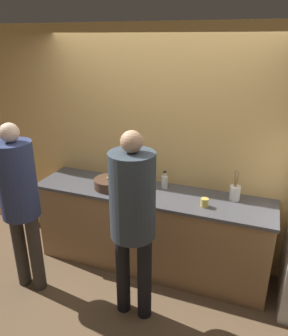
% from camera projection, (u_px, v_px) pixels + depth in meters
% --- Properties ---
extents(ground_plane, '(14.00, 14.00, 0.00)m').
position_uv_depth(ground_plane, '(139.00, 283.00, 3.51)').
color(ground_plane, brown).
extents(wall_back, '(5.20, 0.06, 2.60)m').
position_uv_depth(wall_back, '(161.00, 150.00, 3.61)').
color(wall_back, '#E0B266').
rests_on(wall_back, ground_plane).
extents(counter, '(2.56, 0.65, 0.93)m').
position_uv_depth(counter, '(151.00, 229.00, 3.65)').
color(counter, '#9E754C').
rests_on(counter, ground_plane).
extents(person_left, '(0.36, 0.36, 1.76)m').
position_uv_depth(person_left, '(19.00, 195.00, 3.10)').
color(person_left, '#38332D').
rests_on(person_left, ground_plane).
extents(person_center, '(0.39, 0.39, 1.79)m').
position_uv_depth(person_center, '(133.00, 211.00, 2.75)').
color(person_center, black).
rests_on(person_center, ground_plane).
extents(fruit_bowl, '(0.34, 0.34, 0.15)m').
position_uv_depth(fruit_bowl, '(110.00, 183.00, 3.55)').
color(fruit_bowl, '#4C3323').
rests_on(fruit_bowl, counter).
extents(utensil_crock, '(0.11, 0.11, 0.32)m').
position_uv_depth(utensil_crock, '(235.00, 192.00, 3.27)').
color(utensil_crock, silver).
rests_on(utensil_crock, counter).
extents(bottle_clear, '(0.07, 0.07, 0.19)m').
position_uv_depth(bottle_clear, '(165.00, 181.00, 3.54)').
color(bottle_clear, silver).
rests_on(bottle_clear, counter).
extents(cup_yellow, '(0.08, 0.08, 0.09)m').
position_uv_depth(cup_yellow, '(205.00, 203.00, 3.15)').
color(cup_yellow, gold).
rests_on(cup_yellow, counter).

